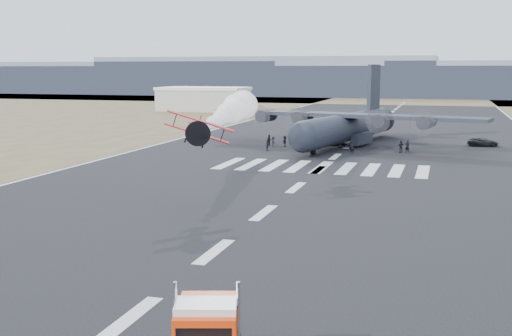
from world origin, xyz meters
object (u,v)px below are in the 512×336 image
at_px(crew_c, 273,142).
at_px(crew_g, 407,146).
at_px(crew_f, 285,141).
at_px(crew_a, 352,147).
at_px(transport_aircraft, 347,125).
at_px(support_vehicle, 483,142).
at_px(aerobatic_biplane, 197,128).
at_px(crew_d, 401,147).
at_px(hangar_left, 204,99).
at_px(crew_b, 268,145).
at_px(crew_e, 340,142).
at_px(crew_h, 269,140).

distance_m(crew_c, crew_g, 20.19).
bearing_deg(crew_f, crew_a, 49.88).
distance_m(transport_aircraft, crew_g, 11.89).
bearing_deg(crew_f, support_vehicle, 94.14).
xyz_separation_m(aerobatic_biplane, crew_c, (-4.44, 42.45, -5.95)).
relative_size(crew_d, crew_g, 0.96).
relative_size(aerobatic_biplane, support_vehicle, 1.27).
relative_size(hangar_left, transport_aircraft, 0.56).
distance_m(crew_b, crew_g, 20.07).
bearing_deg(crew_e, hangar_left, -121.94).
relative_size(crew_f, crew_h, 0.97).
bearing_deg(support_vehicle, transport_aircraft, 97.87).
height_order(crew_b, crew_g, crew_g).
relative_size(transport_aircraft, crew_b, 25.51).
relative_size(crew_b, crew_e, 0.94).
relative_size(support_vehicle, crew_h, 2.66).
xyz_separation_m(crew_d, crew_e, (-9.27, 3.41, 0.03)).
xyz_separation_m(crew_g, crew_h, (-21.19, 2.37, -0.03)).
distance_m(hangar_left, crew_d, 99.01).
xyz_separation_m(hangar_left, crew_d, (60.34, -78.46, -2.54)).
bearing_deg(crew_f, crew_e, 82.32).
height_order(hangar_left, transport_aircraft, transport_aircraft).
bearing_deg(crew_a, crew_c, 145.46).
relative_size(aerobatic_biplane, crew_b, 3.47).
bearing_deg(crew_c, hangar_left, -9.25).
distance_m(hangar_left, transport_aircraft, 87.88).
distance_m(crew_a, crew_d, 7.20).
xyz_separation_m(crew_f, crew_g, (18.56, -1.77, 0.06)).
bearing_deg(crew_c, aerobatic_biplane, 148.63).
bearing_deg(aerobatic_biplane, crew_c, 85.15).
bearing_deg(crew_g, crew_b, -19.96).
height_order(crew_a, crew_f, crew_a).
bearing_deg(hangar_left, crew_a, -56.57).
bearing_deg(support_vehicle, crew_h, 100.38).
bearing_deg(crew_a, crew_h, 141.67).
xyz_separation_m(transport_aircraft, crew_h, (-11.56, -4.19, -2.38)).
bearing_deg(crew_h, crew_d, -41.89).
relative_size(crew_e, crew_h, 1.03).
distance_m(crew_b, crew_e, 11.50).
relative_size(crew_c, crew_h, 0.94).
bearing_deg(crew_a, crew_f, 139.30).
relative_size(support_vehicle, crew_c, 2.84).
relative_size(crew_a, crew_g, 1.01).
bearing_deg(crew_b, crew_e, -70.97).
bearing_deg(crew_h, crew_f, -46.13).
xyz_separation_m(support_vehicle, crew_g, (-10.85, -11.34, 0.26)).
xyz_separation_m(aerobatic_biplane, crew_a, (8.36, 37.77, -5.86)).
distance_m(hangar_left, crew_e, 90.81).
xyz_separation_m(aerobatic_biplane, crew_f, (-2.84, 43.29, -5.92)).
bearing_deg(crew_c, crew_h, -1.94).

